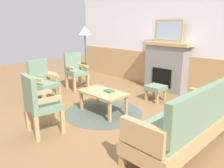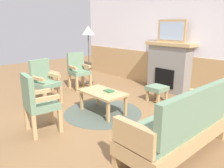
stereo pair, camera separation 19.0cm
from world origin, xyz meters
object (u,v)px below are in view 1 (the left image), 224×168
Objects in this scene: side_table at (46,78)px; fireplace at (166,66)px; framed_picture at (168,31)px; armchair_front_left at (39,102)px; floor_lamp_by_chairs at (85,34)px; armchair_near_fireplace at (75,69)px; book_on_table at (109,91)px; armchair_by_window_left at (42,81)px; couch at (183,125)px; footstool at (156,89)px; coffee_table at (103,94)px.

fireplace is at bearing 52.36° from side_table.
framed_picture is at bearing 52.37° from side_table.
framed_picture is at bearing 89.02° from armchair_front_left.
armchair_front_left is at bearing -51.41° from floor_lamp_by_chairs.
fireplace is at bearing 41.46° from armchair_near_fireplace.
book_on_table is 0.19× the size of armchair_front_left.
armchair_near_fireplace is (-1.82, -1.61, -1.02)m from framed_picture.
armchair_by_window_left is at bearing -114.58° from fireplace.
couch is 1.74m from book_on_table.
fireplace is 3.56m from armchair_front_left.
couch is at bearing -12.35° from armchair_near_fireplace.
fireplace reaches higher than armchair_by_window_left.
framed_picture reaches higher than book_on_table.
footstool is at bearing -70.76° from fireplace.
fireplace is 0.91m from framed_picture.
fireplace reaches higher than coffee_table.
coffee_table is 0.57× the size of floor_lamp_by_chairs.
floor_lamp_by_chairs is at bearing -175.54° from footstool.
framed_picture is 0.82× the size of armchair_front_left.
coffee_table is 1.44m from armchair_by_window_left.
armchair_by_window_left and armchair_front_left have the same top height.
fireplace is at bearing -90.00° from framed_picture.
couch is at bearing -4.78° from coffee_table.
floor_lamp_by_chairs reaches higher than footstool.
armchair_near_fireplace is at bearing -161.22° from footstool.
floor_lamp_by_chairs reaches higher than fireplace.
book_on_table is at bearing -87.76° from fireplace.
framed_picture is 2.54m from coffee_table.
armchair_front_left is at bearing -29.70° from armchair_by_window_left.
couch is (1.80, -2.40, -0.26)m from fireplace.
armchair_front_left is (-0.06, -3.56, -1.02)m from framed_picture.
couch is 3.70m from side_table.
fireplace is 1.33× the size of armchair_front_left.
side_table is (-1.83, 1.10, -0.10)m from armchair_front_left.
framed_picture is 2.00× the size of footstool.
floor_lamp_by_chairs reaches higher than book_on_table.
book_on_table is at bearing 171.89° from couch.
floor_lamp_by_chairs is at bearing -152.47° from framed_picture.
book_on_table is at bearing -100.01° from footstool.
framed_picture is (0.00, 0.00, 0.91)m from fireplace.
book_on_table reaches higher than footstool.
armchair_front_left is at bearing -97.87° from footstool.
fireplace is 1.33× the size of armchair_by_window_left.
armchair_front_left is (-0.37, -2.67, 0.25)m from footstool.
book_on_table is at bearing -27.01° from floor_lamp_by_chairs.
side_table is at bearing -171.36° from book_on_table.
armchair_front_left is at bearing -95.91° from book_on_table.
fireplace is at bearing 89.02° from armchair_front_left.
framed_picture is 0.82× the size of armchair_near_fireplace.
framed_picture is 3.70m from armchair_front_left.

